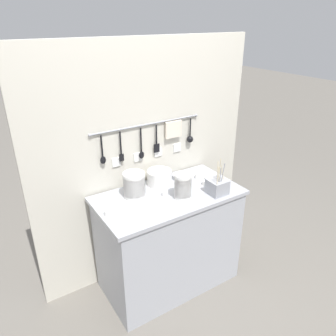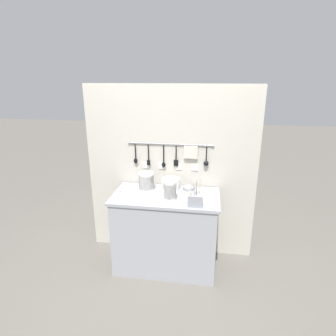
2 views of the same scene
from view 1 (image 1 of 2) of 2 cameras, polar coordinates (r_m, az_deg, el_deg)
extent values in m
plane|color=#666059|center=(3.00, 0.11, -18.85)|extent=(20.00, 20.00, 0.00)
cube|color=#9EA0A8|center=(2.49, 0.13, -4.87)|extent=(1.11, 0.59, 0.03)
cube|color=#9EA0A8|center=(2.73, 0.12, -12.63)|extent=(1.07, 0.57, 0.82)
cube|color=beige|center=(2.68, -3.68, 0.72)|extent=(1.91, 0.04, 1.96)
cylinder|color=#93969E|center=(2.53, -3.54, 7.61)|extent=(0.93, 0.01, 0.01)
sphere|color=#93969E|center=(2.36, -13.46, 5.59)|extent=(0.02, 0.02, 0.02)
sphere|color=#93969E|center=(2.78, 4.93, 9.14)|extent=(0.02, 0.02, 0.02)
cylinder|color=black|center=(2.40, -11.45, 3.72)|extent=(0.01, 0.01, 0.17)
ellipsoid|color=black|center=(2.44, -11.24, 1.36)|extent=(0.04, 0.02, 0.06)
cylinder|color=#93969E|center=(2.38, -11.74, 5.81)|extent=(0.01, 0.01, 0.02)
cylinder|color=black|center=(2.45, -8.25, 4.27)|extent=(0.01, 0.01, 0.18)
cube|color=black|center=(2.50, -8.09, 1.80)|extent=(0.04, 0.01, 0.06)
cylinder|color=#93969E|center=(2.43, -8.51, 6.48)|extent=(0.01, 0.01, 0.02)
cylinder|color=black|center=(2.53, -4.71, 4.87)|extent=(0.01, 0.01, 0.20)
ellipsoid|color=black|center=(2.57, -4.62, 2.28)|extent=(0.04, 0.02, 0.06)
cylinder|color=#93969E|center=(2.50, -4.93, 7.20)|extent=(0.01, 0.01, 0.02)
cylinder|color=black|center=(2.58, -2.03, 5.79)|extent=(0.01, 0.01, 0.16)
cube|color=black|center=(2.62, -1.99, 3.48)|extent=(0.05, 0.01, 0.07)
cylinder|color=#93969E|center=(2.57, -2.19, 7.73)|extent=(0.01, 0.01, 0.02)
cube|color=beige|center=(2.66, 0.95, 6.74)|extent=(0.15, 0.02, 0.14)
cylinder|color=#93969E|center=(2.65, 0.82, 8.29)|extent=(0.01, 0.01, 0.02)
cylinder|color=black|center=(2.76, 3.90, 7.01)|extent=(0.01, 0.01, 0.16)
sphere|color=black|center=(2.79, 3.83, 5.02)|extent=(0.06, 0.06, 0.06)
cylinder|color=#93969E|center=(2.74, 3.80, 8.82)|extent=(0.01, 0.01, 0.02)
cube|color=white|center=(2.52, -8.99, 1.02)|extent=(0.07, 0.01, 0.07)
cube|color=white|center=(2.59, -5.26, 1.92)|extent=(0.07, 0.01, 0.07)
cube|color=white|center=(2.67, -1.75, 2.77)|extent=(0.07, 0.01, 0.07)
cube|color=white|center=(2.76, 1.55, 3.56)|extent=(0.07, 0.01, 0.07)
cylinder|color=white|center=(2.46, -5.82, -4.48)|extent=(0.16, 0.16, 0.05)
cylinder|color=white|center=(2.45, -5.84, -3.97)|extent=(0.16, 0.16, 0.05)
cylinder|color=white|center=(2.44, -5.87, -3.46)|extent=(0.16, 0.16, 0.05)
cylinder|color=white|center=(2.42, -5.89, -2.95)|extent=(0.16, 0.16, 0.05)
cylinder|color=white|center=(2.41, -5.92, -2.43)|extent=(0.16, 0.16, 0.05)
cylinder|color=white|center=(2.40, -5.95, -1.90)|extent=(0.16, 0.16, 0.05)
cylinder|color=white|center=(2.39, -5.97, -1.37)|extent=(0.16, 0.16, 0.05)
cylinder|color=white|center=(2.43, 2.57, -4.74)|extent=(0.13, 0.13, 0.05)
cylinder|color=white|center=(2.42, 2.58, -4.23)|extent=(0.13, 0.13, 0.05)
cylinder|color=white|center=(2.41, 2.59, -3.71)|extent=(0.13, 0.13, 0.05)
cylinder|color=white|center=(2.39, 2.60, -3.18)|extent=(0.13, 0.13, 0.05)
cylinder|color=white|center=(2.38, 2.61, -2.65)|extent=(0.13, 0.13, 0.05)
cylinder|color=white|center=(2.37, 2.62, -2.12)|extent=(0.13, 0.13, 0.05)
cylinder|color=white|center=(2.36, 2.64, -1.58)|extent=(0.13, 0.13, 0.05)
cylinder|color=white|center=(2.63, -1.49, -2.70)|extent=(0.20, 0.20, 0.01)
cylinder|color=white|center=(2.62, -1.49, -2.47)|extent=(0.20, 0.20, 0.01)
cylinder|color=white|center=(2.62, -1.49, -2.24)|extent=(0.20, 0.20, 0.01)
cylinder|color=white|center=(2.61, -1.49, -2.00)|extent=(0.20, 0.20, 0.01)
cylinder|color=white|center=(2.61, -1.50, -1.77)|extent=(0.20, 0.20, 0.01)
cylinder|color=white|center=(2.60, -1.50, -1.54)|extent=(0.20, 0.20, 0.01)
cylinder|color=white|center=(2.60, -1.50, -1.30)|extent=(0.20, 0.20, 0.01)
cylinder|color=white|center=(2.59, -1.51, -1.07)|extent=(0.20, 0.20, 0.01)
cylinder|color=white|center=(2.58, -1.51, -0.83)|extent=(0.20, 0.20, 0.01)
cylinder|color=white|center=(2.58, -1.51, -0.59)|extent=(0.20, 0.20, 0.01)
cylinder|color=#93969E|center=(2.72, 1.95, -1.38)|extent=(0.13, 0.13, 0.03)
cube|color=#93969E|center=(2.50, 8.55, -3.23)|extent=(0.14, 0.14, 0.11)
cylinder|color=#C6B793|center=(2.45, 8.89, -1.67)|extent=(0.01, 0.03, 0.17)
cylinder|color=#C6B793|center=(2.47, 8.64, -1.05)|extent=(0.02, 0.03, 0.20)
cylinder|color=#C6B793|center=(2.40, 8.61, -1.99)|extent=(0.03, 0.02, 0.19)
cylinder|color=#C6B793|center=(2.49, 8.94, -0.60)|extent=(0.01, 0.01, 0.21)
cylinder|color=#C6B793|center=(2.48, 9.51, -1.33)|extent=(0.03, 0.03, 0.17)
cylinder|color=#93969E|center=(2.43, 9.05, -1.74)|extent=(0.03, 0.03, 0.18)
cylinder|color=#93969E|center=(2.43, 9.46, -1.33)|extent=(0.01, 0.04, 0.21)
cylinder|color=white|center=(2.27, -10.49, -7.64)|extent=(0.05, 0.05, 0.04)
cylinder|color=white|center=(2.73, 5.20, -1.40)|extent=(0.05, 0.05, 0.04)
cylinder|color=white|center=(2.63, 6.48, -2.55)|extent=(0.05, 0.05, 0.04)
cylinder|color=white|center=(2.69, 6.75, -1.87)|extent=(0.05, 0.05, 0.04)
cylinder|color=white|center=(2.46, -0.61, -4.38)|extent=(0.05, 0.05, 0.04)
camera|label=2|loc=(1.80, 84.56, 0.71)|focal=30.00mm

